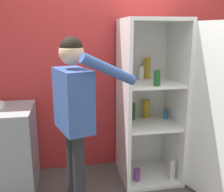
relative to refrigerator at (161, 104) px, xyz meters
The scene contains 3 objects.
wall_back 0.72m from the refrigerator, 130.00° to the left, with size 7.00×0.06×2.55m.
refrigerator is the anchor object (origin of this frame).
person 0.99m from the refrigerator, 161.28° to the right, with size 0.73×0.55×1.59m.
Camera 1 is at (-0.62, -2.04, 1.63)m, focal length 42.00 mm.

